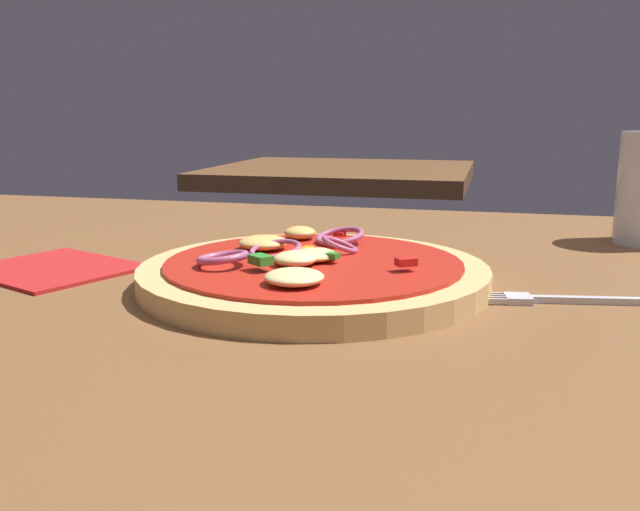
# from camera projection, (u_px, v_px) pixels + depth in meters

# --- Properties ---
(dining_table) EXTENTS (1.41, 0.81, 0.04)m
(dining_table) POSITION_uv_depth(u_px,v_px,m) (313.00, 297.00, 0.57)
(dining_table) COLOR brown
(dining_table) RESTS_ON ground
(pizza) EXTENTS (0.27, 0.27, 0.03)m
(pizza) POSITION_uv_depth(u_px,v_px,m) (312.00, 272.00, 0.53)
(pizza) COLOR tan
(pizza) RESTS_ON dining_table
(fork) EXTENTS (0.17, 0.04, 0.01)m
(fork) POSITION_uv_depth(u_px,v_px,m) (565.00, 300.00, 0.48)
(fork) COLOR silver
(fork) RESTS_ON dining_table
(napkin) EXTENTS (0.16, 0.15, 0.00)m
(napkin) POSITION_uv_depth(u_px,v_px,m) (53.00, 269.00, 0.58)
(napkin) COLOR #B21E1E
(napkin) RESTS_ON dining_table
(background_table) EXTENTS (0.60, 0.56, 0.04)m
(background_table) POSITION_uv_depth(u_px,v_px,m) (342.00, 174.00, 1.64)
(background_table) COLOR brown
(background_table) RESTS_ON ground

